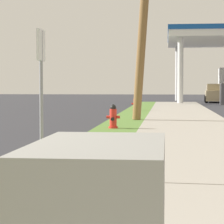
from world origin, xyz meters
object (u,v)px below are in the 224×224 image
street_sign_post (41,72)px  car_tan_by_near_pump (216,94)px  fire_hydrant_third (135,104)px  fire_hydrant_second (113,118)px  utility_pole_midground (144,4)px

street_sign_post → car_tan_by_near_pump: size_ratio=0.46×
fire_hydrant_third → car_tan_by_near_pump: size_ratio=0.16×
fire_hydrant_third → car_tan_by_near_pump: 17.55m
street_sign_post → car_tan_by_near_pump: (5.95, 36.83, -0.91)m
fire_hydrant_third → fire_hydrant_second: bearing=-89.9°
utility_pole_midground → car_tan_by_near_pump: utility_pole_midground is taller
fire_hydrant_second → car_tan_by_near_pump: car_tan_by_near_pump is taller
street_sign_post → car_tan_by_near_pump: street_sign_post is taller
utility_pole_midground → car_tan_by_near_pump: 25.41m
car_tan_by_near_pump → fire_hydrant_third: bearing=-109.5°
fire_hydrant_second → fire_hydrant_third: size_ratio=1.00×
fire_hydrant_third → car_tan_by_near_pump: bearing=70.5°
fire_hydrant_second → street_sign_post: bearing=-90.8°
street_sign_post → fire_hydrant_second: bearing=89.2°
utility_pole_midground → fire_hydrant_third: bearing=95.8°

